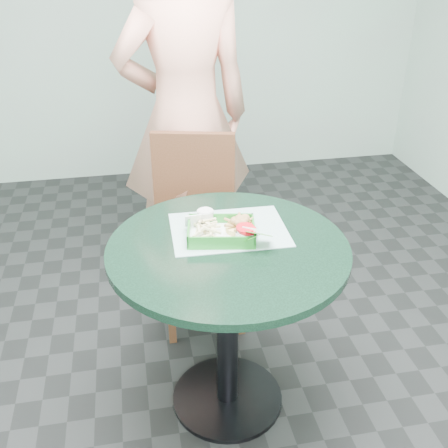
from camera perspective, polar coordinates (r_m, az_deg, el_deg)
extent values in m
cube|color=#303335|center=(2.36, 0.37, -18.45)|extent=(4.00, 5.00, 0.02)
cylinder|color=black|center=(2.35, 0.37, -18.29)|extent=(0.46, 0.46, 0.02)
cylinder|color=black|center=(2.10, 0.41, -11.44)|extent=(0.09, 0.09, 0.70)
cylinder|color=#304635|center=(1.88, 0.44, -3.22)|extent=(0.87, 0.87, 0.03)
cube|color=brown|center=(2.52, -2.59, -1.82)|extent=(0.40, 0.40, 0.04)
cube|color=brown|center=(2.56, -3.31, 5.03)|extent=(0.40, 0.04, 0.46)
cube|color=brown|center=(2.49, -5.81, -8.82)|extent=(0.04, 0.04, 0.43)
cube|color=brown|center=(2.53, 1.97, -7.98)|extent=(0.04, 0.04, 0.43)
cube|color=brown|center=(2.77, -6.51, -4.53)|extent=(0.04, 0.04, 0.43)
cube|color=brown|center=(2.81, 0.46, -3.84)|extent=(0.04, 0.04, 0.43)
imported|color=#EE9C83|center=(2.60, -4.40, 16.37)|extent=(0.91, 0.64, 2.34)
cube|color=#97BDB8|center=(1.97, 0.53, -1.11)|extent=(0.43, 0.33, 0.00)
cube|color=#218427|center=(1.92, -0.30, -1.83)|extent=(0.24, 0.18, 0.01)
cube|color=white|center=(1.91, -0.30, -1.67)|extent=(0.23, 0.16, 0.00)
cube|color=#218427|center=(1.98, -0.75, 0.04)|extent=(0.24, 0.01, 0.04)
cube|color=#218427|center=(1.83, 0.18, -2.50)|extent=(0.24, 0.01, 0.04)
cube|color=#218427|center=(1.93, 3.14, -0.85)|extent=(0.01, 0.18, 0.04)
cube|color=#218427|center=(1.89, -3.81, -1.52)|extent=(0.01, 0.18, 0.04)
cylinder|color=#EFC971|center=(1.94, 1.58, -0.79)|extent=(0.11, 0.11, 0.02)
cylinder|color=silver|center=(1.96, -2.46, 0.38)|extent=(0.06, 0.06, 0.03)
cylinder|color=white|center=(1.95, -2.47, 0.83)|extent=(0.05, 0.05, 0.00)
cylinder|color=silver|center=(1.89, 2.58, -1.54)|extent=(0.08, 0.08, 0.03)
torus|color=silver|center=(1.88, 2.59, -1.09)|extent=(0.07, 0.07, 0.01)
cylinder|color=red|center=(1.88, 2.60, -0.85)|extent=(0.07, 0.07, 0.01)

